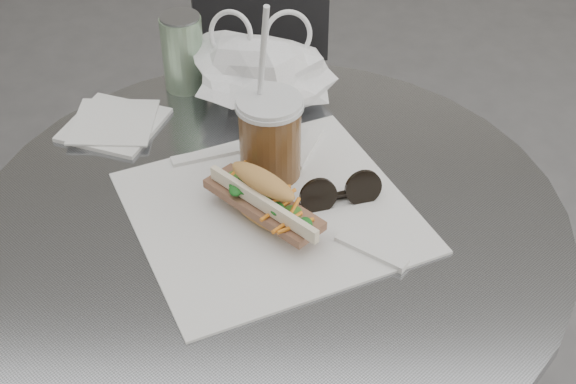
{
  "coord_description": "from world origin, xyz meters",
  "views": [
    {
      "loc": [
        0.03,
        -0.57,
        1.41
      ],
      "look_at": [
        0.02,
        0.18,
        0.79
      ],
      "focal_mm": 50.0,
      "sensor_mm": 36.0,
      "label": 1
    }
  ],
  "objects_px": {
    "cafe_table": "(273,352)",
    "banh_mi": "(263,199)",
    "sunglasses": "(340,194)",
    "iced_coffee": "(270,137)",
    "drink_can": "(183,52)",
    "chair_far": "(277,149)"
  },
  "relations": [
    {
      "from": "cafe_table",
      "to": "banh_mi",
      "type": "distance_m",
      "value": 0.31
    },
    {
      "from": "chair_far",
      "to": "sunglasses",
      "type": "height_order",
      "value": "sunglasses"
    },
    {
      "from": "banh_mi",
      "to": "sunglasses",
      "type": "bearing_deg",
      "value": 61.94
    },
    {
      "from": "banh_mi",
      "to": "iced_coffee",
      "type": "relative_size",
      "value": 0.79
    },
    {
      "from": "chair_far",
      "to": "drink_can",
      "type": "height_order",
      "value": "drink_can"
    },
    {
      "from": "sunglasses",
      "to": "drink_can",
      "type": "bearing_deg",
      "value": 112.51
    },
    {
      "from": "drink_can",
      "to": "banh_mi",
      "type": "bearing_deg",
      "value": -67.65
    },
    {
      "from": "iced_coffee",
      "to": "chair_far",
      "type": "bearing_deg",
      "value": 90.45
    },
    {
      "from": "banh_mi",
      "to": "iced_coffee",
      "type": "bearing_deg",
      "value": 129.52
    },
    {
      "from": "chair_far",
      "to": "banh_mi",
      "type": "height_order",
      "value": "banh_mi"
    },
    {
      "from": "chair_far",
      "to": "banh_mi",
      "type": "bearing_deg",
      "value": 76.19
    },
    {
      "from": "banh_mi",
      "to": "iced_coffee",
      "type": "xyz_separation_m",
      "value": [
        0.01,
        0.1,
        0.03
      ]
    },
    {
      "from": "cafe_table",
      "to": "iced_coffee",
      "type": "relative_size",
      "value": 2.95
    },
    {
      "from": "banh_mi",
      "to": "sunglasses",
      "type": "height_order",
      "value": "banh_mi"
    },
    {
      "from": "iced_coffee",
      "to": "cafe_table",
      "type": "bearing_deg",
      "value": -89.3
    },
    {
      "from": "iced_coffee",
      "to": "drink_can",
      "type": "height_order",
      "value": "iced_coffee"
    },
    {
      "from": "banh_mi",
      "to": "drink_can",
      "type": "xyz_separation_m",
      "value": [
        -0.13,
        0.32,
        0.02
      ]
    },
    {
      "from": "chair_far",
      "to": "drink_can",
      "type": "relative_size",
      "value": 6.0
    },
    {
      "from": "iced_coffee",
      "to": "sunglasses",
      "type": "distance_m",
      "value": 0.12
    },
    {
      "from": "cafe_table",
      "to": "iced_coffee",
      "type": "bearing_deg",
      "value": 90.7
    },
    {
      "from": "sunglasses",
      "to": "iced_coffee",
      "type": "bearing_deg",
      "value": 128.77
    },
    {
      "from": "drink_can",
      "to": "chair_far",
      "type": "bearing_deg",
      "value": 71.42
    }
  ]
}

